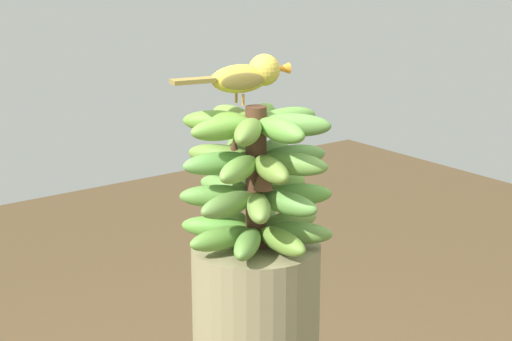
% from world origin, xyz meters
% --- Properties ---
extents(banana_bunch, '(0.29, 0.29, 0.27)m').
position_xyz_m(banana_bunch, '(0.00, 0.00, 1.26)').
color(banana_bunch, '#4C2D1E').
rests_on(banana_bunch, banana_tree).
extents(perched_bird, '(0.23, 0.08, 0.09)m').
position_xyz_m(perched_bird, '(-0.01, -0.03, 1.45)').
color(perched_bird, '#C68933').
rests_on(perched_bird, banana_bunch).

